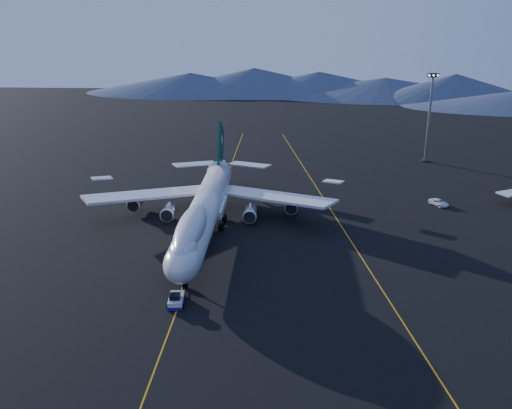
{
  "coord_description": "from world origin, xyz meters",
  "views": [
    {
      "loc": [
        17.5,
        -117.0,
        46.64
      ],
      "look_at": [
        11.08,
        2.9,
        6.0
      ],
      "focal_mm": 40.0,
      "sensor_mm": 36.0,
      "label": 1
    }
  ],
  "objects_px": {
    "service_van": "(439,202)",
    "floodlight_mast": "(429,118)",
    "pushback_tug": "(176,301)",
    "boeing_747": "(205,209)"
  },
  "relations": [
    {
      "from": "floodlight_mast",
      "to": "boeing_747",
      "type": "bearing_deg",
      "value": -133.02
    },
    {
      "from": "service_van",
      "to": "boeing_747",
      "type": "bearing_deg",
      "value": 172.26
    },
    {
      "from": "floodlight_mast",
      "to": "service_van",
      "type": "bearing_deg",
      "value": -98.47
    },
    {
      "from": "pushback_tug",
      "to": "floodlight_mast",
      "type": "height_order",
      "value": "floodlight_mast"
    },
    {
      "from": "pushback_tug",
      "to": "boeing_747",
      "type": "bearing_deg",
      "value": 84.67
    },
    {
      "from": "service_van",
      "to": "floodlight_mast",
      "type": "distance_m",
      "value": 47.97
    },
    {
      "from": "pushback_tug",
      "to": "service_van",
      "type": "height_order",
      "value": "pushback_tug"
    },
    {
      "from": "boeing_747",
      "to": "floodlight_mast",
      "type": "xyz_separation_m",
      "value": [
        63.31,
        67.85,
        8.62
      ]
    },
    {
      "from": "service_van",
      "to": "pushback_tug",
      "type": "bearing_deg",
      "value": -165.44
    },
    {
      "from": "floodlight_mast",
      "to": "pushback_tug",
      "type": "bearing_deg",
      "value": -122.44
    }
  ]
}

